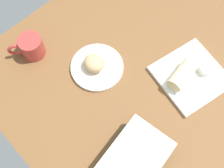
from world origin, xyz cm
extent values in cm
cube|color=brown|center=(0.00, 0.00, 2.00)|extent=(110.00, 90.00, 4.00)
cylinder|color=silver|center=(-15.60, 8.98, 4.70)|extent=(19.17, 19.17, 1.40)
ellipsoid|color=tan|center=(-16.33, 9.61, 8.02)|extent=(7.50, 8.03, 5.25)
cube|color=white|center=(6.37, -16.79, 4.80)|extent=(26.17, 26.17, 1.60)
cylinder|color=silver|center=(10.90, -19.05, 6.96)|extent=(4.55, 4.55, 2.72)
cylinder|color=#D55F26|center=(10.90, -19.05, 8.02)|extent=(3.73, 3.73, 0.40)
cylinder|color=beige|center=(2.75, -14.98, 8.41)|extent=(12.17, 7.29, 5.62)
cube|color=#387260|center=(-31.38, -24.31, 5.66)|extent=(24.45, 20.87, 3.32)
cube|color=#A53338|center=(-31.17, -24.26, 8.50)|extent=(23.48, 16.63, 2.35)
cube|color=silver|center=(-29.88, -24.04, 11.31)|extent=(23.97, 18.89, 3.29)
cylinder|color=#B23833|center=(-28.20, 29.95, 8.26)|extent=(8.45, 8.45, 8.52)
cylinder|color=#A87D4A|center=(-28.20, 29.95, 11.92)|extent=(6.93, 6.93, 0.40)
torus|color=#B23833|center=(-33.06, 32.79, 8.26)|extent=(6.05, 4.23, 6.31)
camera|label=1|loc=(-46.21, -31.30, 103.31)|focal=48.80mm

